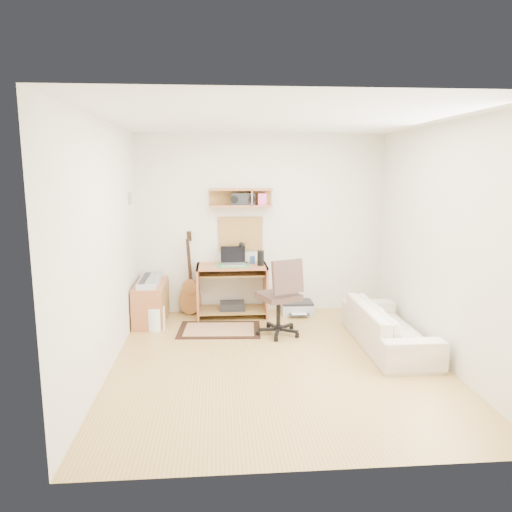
{
  "coord_description": "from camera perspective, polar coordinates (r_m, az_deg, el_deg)",
  "views": [
    {
      "loc": [
        -0.64,
        -5.06,
        2.11
      ],
      "look_at": [
        -0.15,
        1.05,
        1.0
      ],
      "focal_mm": 34.04,
      "sensor_mm": 36.0,
      "label": 1
    }
  ],
  "objects": [
    {
      "name": "right_wall",
      "position": [
        5.68,
        20.98,
        1.39
      ],
      "size": [
        0.01,
        4.0,
        2.6
      ],
      "primitive_type": "cube",
      "color": "beige",
      "rests_on": "ground"
    },
    {
      "name": "left_wall",
      "position": [
        5.26,
        -17.33,
        0.94
      ],
      "size": [
        0.01,
        4.0,
        2.6
      ],
      "primitive_type": "cube",
      "color": "beige",
      "rests_on": "ground"
    },
    {
      "name": "cork_board",
      "position": [
        7.11,
        -1.81,
        2.66
      ],
      "size": [
        0.64,
        0.03,
        0.49
      ],
      "primitive_type": "cube",
      "color": "tan",
      "rests_on": "back_wall"
    },
    {
      "name": "pencil_cup",
      "position": [
        7.03,
        -0.42,
        -0.46
      ],
      "size": [
        0.07,
        0.07,
        0.11
      ],
      "primitive_type": "cylinder",
      "color": "#2D4E87",
      "rests_on": "desk"
    },
    {
      "name": "waste_basket",
      "position": [
        6.61,
        -11.75,
        -7.18
      ],
      "size": [
        0.32,
        0.32,
        0.3
      ],
      "primitive_type": "cylinder",
      "rotation": [
        0.0,
        0.0,
        -0.32
      ],
      "color": "white",
      "rests_on": "floor"
    },
    {
      "name": "sofa",
      "position": [
        6.03,
        15.33,
        -7.18
      ],
      "size": [
        0.51,
        1.74,
        0.68
      ],
      "primitive_type": "imported",
      "rotation": [
        0.0,
        0.0,
        1.57
      ],
      "color": "beige",
      "rests_on": "floor"
    },
    {
      "name": "task_chair",
      "position": [
        6.19,
        2.66,
        -4.72
      ],
      "size": [
        0.69,
        0.69,
        1.02
      ],
      "primitive_type": null,
      "rotation": [
        0.0,
        0.0,
        0.4
      ],
      "color": "#3B2923",
      "rests_on": "floor"
    },
    {
      "name": "guitar",
      "position": [
        7.09,
        -7.8,
        -2.04
      ],
      "size": [
        0.37,
        0.28,
        1.22
      ],
      "primitive_type": null,
      "rotation": [
        0.0,
        0.0,
        -0.26
      ],
      "color": "#A46732",
      "rests_on": "floor"
    },
    {
      "name": "ceiling",
      "position": [
        5.13,
        2.71,
        15.8
      ],
      "size": [
        3.6,
        4.0,
        0.01
      ],
      "primitive_type": "cube",
      "color": "white",
      "rests_on": "ground"
    },
    {
      "name": "boombox",
      "position": [
        6.95,
        -1.55,
        6.71
      ],
      "size": [
        0.33,
        0.15,
        0.17
      ],
      "primitive_type": "cube",
      "color": "black",
      "rests_on": "wall_shelf"
    },
    {
      "name": "desk_lamp",
      "position": [
        7.04,
        -1.33,
        0.41
      ],
      "size": [
        0.1,
        0.1,
        0.31
      ],
      "primitive_type": null,
      "color": "black",
      "rests_on": "desk"
    },
    {
      "name": "floor",
      "position": [
        5.52,
        2.48,
        -12.26
      ],
      "size": [
        3.6,
        4.0,
        0.01
      ],
      "primitive_type": "cube",
      "color": "tan",
      "rests_on": "ground"
    },
    {
      "name": "printer",
      "position": [
        7.22,
        4.85,
        -6.08
      ],
      "size": [
        0.47,
        0.37,
        0.17
      ],
      "primitive_type": "cube",
      "rotation": [
        0.0,
        0.0,
        -0.02
      ],
      "color": "#A5A8AA",
      "rests_on": "floor"
    },
    {
      "name": "wall_shelf",
      "position": [
        6.96,
        -1.79,
        6.87
      ],
      "size": [
        0.9,
        0.25,
        0.26
      ],
      "primitive_type": "cube",
      "color": "#AE633D",
      "rests_on": "back_wall"
    },
    {
      "name": "speaker",
      "position": [
        6.88,
        0.55,
        -0.24
      ],
      "size": [
        0.1,
        0.1,
        0.21
      ],
      "primitive_type": "cylinder",
      "color": "black",
      "rests_on": "desk"
    },
    {
      "name": "desk",
      "position": [
        7.01,
        -2.82,
        -4.09
      ],
      "size": [
        1.0,
        0.55,
        0.75
      ],
      "primitive_type": null,
      "color": "#AE633D",
      "rests_on": "floor"
    },
    {
      "name": "cabinet",
      "position": [
        6.92,
        -12.27,
        -5.35
      ],
      "size": [
        0.4,
        0.9,
        0.55
      ],
      "primitive_type": "cube",
      "color": "#AE633D",
      "rests_on": "floor"
    },
    {
      "name": "back_wall",
      "position": [
        7.14,
        0.59,
        3.74
      ],
      "size": [
        3.6,
        0.01,
        2.6
      ],
      "primitive_type": "cube",
      "color": "beige",
      "rests_on": "ground"
    },
    {
      "name": "rug",
      "position": [
        6.51,
        -4.32,
        -8.6
      ],
      "size": [
        1.12,
        0.78,
        0.01
      ],
      "primitive_type": "cube",
      "rotation": [
        0.0,
        0.0,
        -0.06
      ],
      "color": "#CEBB8A",
      "rests_on": "floor"
    },
    {
      "name": "laptop",
      "position": [
        6.88,
        -2.71,
        -0.04
      ],
      "size": [
        0.35,
        0.35,
        0.26
      ],
      "primitive_type": null,
      "rotation": [
        0.0,
        0.0,
        -0.0
      ],
      "color": "silver",
      "rests_on": "desk"
    },
    {
      "name": "music_keyboard",
      "position": [
        6.85,
        -12.37,
        -2.84
      ],
      "size": [
        0.26,
        0.82,
        0.07
      ],
      "primitive_type": "cube",
      "color": "#B2B5BA",
      "rests_on": "cabinet"
    },
    {
      "name": "wall_photo",
      "position": [
        6.67,
        -14.58,
        6.58
      ],
      "size": [
        0.02,
        0.2,
        0.15
      ],
      "primitive_type": "cube",
      "color": "#4C8CBF",
      "rests_on": "left_wall"
    }
  ]
}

